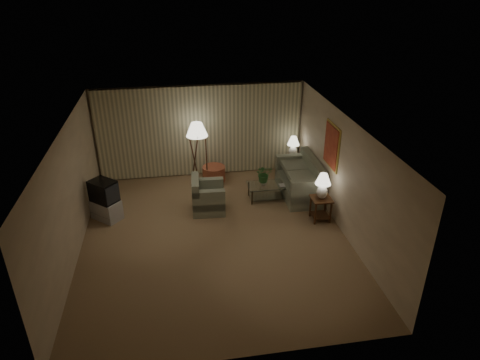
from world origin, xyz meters
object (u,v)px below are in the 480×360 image
object	(u,v)px
side_table_far	(292,162)
ottoman	(214,174)
armchair	(208,197)
crt_tv	(103,191)
table_lamp_far	(293,145)
coffee_table	(269,189)
tv_cabinet	(106,210)
side_table_near	(321,205)
floor_lamp	(198,153)
sofa	(299,181)
table_lamp_near	(323,184)
vase	(264,182)

from	to	relation	value
side_table_far	ottoman	world-z (taller)	side_table_far
armchair	crt_tv	bearing A→B (deg)	93.64
side_table_far	table_lamp_far	distance (m)	0.56
coffee_table	tv_cabinet	size ratio (longest dim) A/B	1.40
side_table_near	floor_lamp	bearing A→B (deg)	138.71
coffee_table	side_table_near	bearing A→B (deg)	-51.17
sofa	side_table_far	bearing A→B (deg)	174.19
table_lamp_near	coffee_table	bearing A→B (deg)	128.83
side_table_near	vase	world-z (taller)	side_table_near
sofa	side_table_far	world-z (taller)	sofa
tv_cabinet	vase	world-z (taller)	vase
armchair	tv_cabinet	bearing A→B (deg)	93.64
floor_lamp	ottoman	world-z (taller)	floor_lamp
sofa	coffee_table	size ratio (longest dim) A/B	1.63
crt_tv	side_table_near	bearing A→B (deg)	31.48
sofa	armchair	size ratio (longest dim) A/B	1.97
coffee_table	ottoman	xyz separation A→B (m)	(-1.34, 1.33, -0.06)
crt_tv	armchair	bearing A→B (deg)	41.55
floor_lamp	side_table_near	bearing A→B (deg)	-41.29
armchair	crt_tv	world-z (taller)	crt_tv
tv_cabinet	sofa	bearing A→B (deg)	46.39
side_table_far	ottoman	xyz separation A→B (m)	(-2.35, -0.00, -0.19)
table_lamp_near	ottoman	xyz separation A→B (m)	(-2.35, 2.58, -0.77)
ottoman	vase	world-z (taller)	vase
table_lamp_far	crt_tv	size ratio (longest dim) A/B	0.82
sofa	crt_tv	world-z (taller)	crt_tv
side_table_near	tv_cabinet	distance (m)	5.28
crt_tv	tv_cabinet	bearing A→B (deg)	0.00
sofa	crt_tv	size ratio (longest dim) A/B	2.48
coffee_table	floor_lamp	distance (m)	2.26
floor_lamp	ottoman	bearing A→B (deg)	15.70
armchair	tv_cabinet	world-z (taller)	armchair
armchair	ottoman	world-z (taller)	armchair
table_lamp_far	ottoman	world-z (taller)	table_lamp_far
side_table_near	side_table_far	xyz separation A→B (m)	(0.00, 2.58, 0.00)
crt_tv	floor_lamp	size ratio (longest dim) A/B	0.41
side_table_far	coffee_table	distance (m)	1.67
side_table_far	vase	size ratio (longest dim) A/B	3.78
table_lamp_near	tv_cabinet	xyz separation A→B (m)	(-5.20, 0.91, -0.74)
sofa	floor_lamp	distance (m)	2.92
sofa	ottoman	world-z (taller)	sofa
sofa	floor_lamp	size ratio (longest dim) A/B	1.02
side_table_near	table_lamp_far	bearing A→B (deg)	90.00
side_table_far	floor_lamp	distance (m)	2.85
armchair	table_lamp_near	distance (m)	2.89
table_lamp_far	floor_lamp	size ratio (longest dim) A/B	0.34
ottoman	vase	xyz separation A→B (m)	(1.19, -1.33, 0.28)
sofa	side_table_near	xyz separation A→B (m)	(0.15, -1.35, -0.01)
sofa	table_lamp_far	distance (m)	1.36
armchair	side_table_far	xyz separation A→B (m)	(2.67, 1.66, 0.05)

